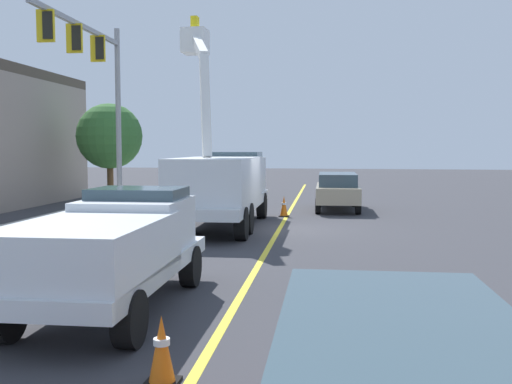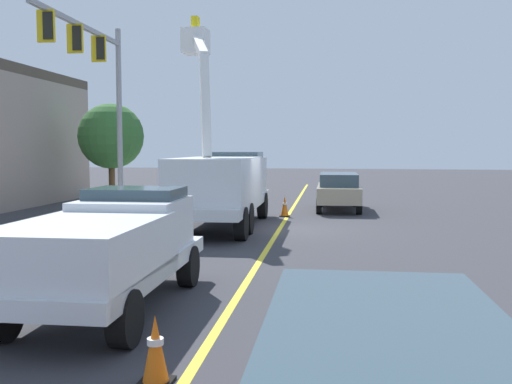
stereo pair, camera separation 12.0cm
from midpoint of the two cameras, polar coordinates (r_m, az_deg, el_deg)
ground at (r=20.33m, az=2.50°, el=-3.70°), size 120.00×120.00×0.00m
sidewalk_far_side at (r=22.49m, az=-18.58°, el=-2.99°), size 60.10×6.44×0.12m
lane_centre_stripe at (r=20.33m, az=2.50°, el=-3.68°), size 49.95×2.53×0.01m
utility_bucket_truck at (r=20.82m, az=-3.19°, el=1.00°), size 8.31×3.12×7.69m
service_pickup_truck at (r=10.44m, az=-13.99°, el=-5.30°), size 5.69×2.40×2.06m
passing_minivan at (r=26.75m, az=8.28°, el=0.30°), size 4.88×2.14×1.69m
traffic_cone_leading at (r=7.31m, az=-9.41°, el=-15.14°), size 0.40×0.40×0.85m
traffic_cone_mid_front at (r=24.03m, az=2.99°, el=-1.42°), size 0.40×0.40×0.87m
traffic_signal_mast at (r=23.17m, az=-15.29°, el=11.13°), size 7.37×0.76×7.81m
street_tree_right at (r=30.57m, az=-14.00°, el=5.34°), size 3.33×3.33×5.12m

